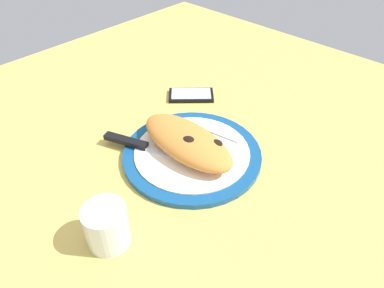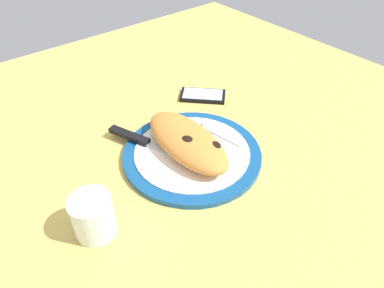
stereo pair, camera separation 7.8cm
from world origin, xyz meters
TOP-DOWN VIEW (x-y plane):
  - ground_plane at (0.00, 0.00)cm, footprint 150.00×150.00cm
  - plate at (0.00, 0.00)cm, footprint 31.11×31.11cm
  - calzone at (0.96, 0.63)cm, footprint 25.66×12.50cm
  - fork at (3.14, -7.81)cm, footprint 15.57×4.33cm
  - knife at (9.76, 7.07)cm, footprint 24.59×10.76cm
  - smartphone at (17.30, -18.12)cm, footprint 13.53×13.39cm
  - water_glass at (-4.63, 26.27)cm, footprint 7.61×7.61cm

SIDE VIEW (x-z plane):
  - ground_plane at x=0.00cm, z-range -3.00..0.00cm
  - smartphone at x=17.30cm, z-range -0.02..1.14cm
  - plate at x=0.00cm, z-range -0.04..1.59cm
  - fork at x=3.14cm, z-range 1.63..2.03cm
  - knife at x=9.76cm, z-range 1.52..2.72cm
  - water_glass at x=-4.63cm, z-range -0.56..7.58cm
  - calzone at x=0.96cm, z-range 1.61..6.94cm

